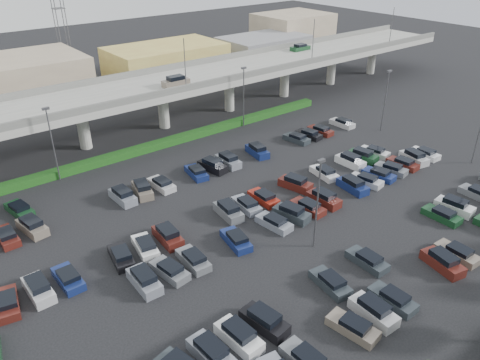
# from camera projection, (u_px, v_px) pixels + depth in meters

# --- Properties ---
(ground) EXTENTS (280.00, 280.00, 0.00)m
(ground) POSITION_uv_depth(u_px,v_px,m) (265.00, 215.00, 55.70)
(ground) COLOR black
(overpass) EXTENTS (150.00, 13.00, 15.80)m
(overpass) POSITION_uv_depth(u_px,v_px,m) (133.00, 94.00, 74.48)
(overpass) COLOR gray
(overpass) RESTS_ON ground
(hedge) EXTENTS (66.00, 1.60, 1.10)m
(hedge) POSITION_uv_depth(u_px,v_px,m) (159.00, 144.00, 72.76)
(hedge) COLOR #144113
(hedge) RESTS_ON ground
(parked_cars) EXTENTS (63.06, 41.68, 1.67)m
(parked_cars) POSITION_uv_depth(u_px,v_px,m) (280.00, 224.00, 52.86)
(parked_cars) COLOR gray
(parked_cars) RESTS_ON ground
(light_poles) EXTENTS (66.90, 48.38, 10.30)m
(light_poles) POSITION_uv_depth(u_px,v_px,m) (226.00, 172.00, 51.89)
(light_poles) COLOR #4C4B50
(light_poles) RESTS_ON ground
(distant_buildings) EXTENTS (138.00, 24.00, 9.00)m
(distant_buildings) POSITION_uv_depth(u_px,v_px,m) (124.00, 65.00, 103.53)
(distant_buildings) COLOR gray
(distant_buildings) RESTS_ON ground
(comm_tower) EXTENTS (2.40, 2.40, 30.00)m
(comm_tower) POSITION_uv_depth(u_px,v_px,m) (58.00, 5.00, 101.81)
(comm_tower) COLOR #4C4B50
(comm_tower) RESTS_ON ground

